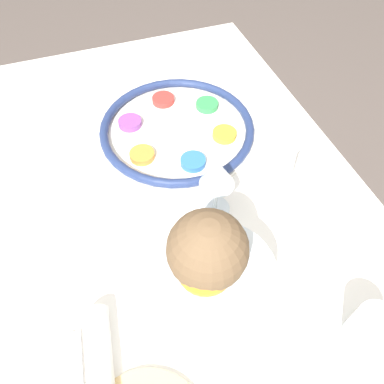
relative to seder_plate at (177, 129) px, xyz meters
name	(u,v)px	position (x,y,z in m)	size (l,w,h in m)	color
ground_plane	(186,366)	(0.32, -0.10, -0.76)	(8.00, 8.00, 0.00)	#564C47
dining_table	(185,330)	(0.32, -0.10, -0.39)	(1.49, 0.84, 0.75)	white
seder_plate	(177,129)	(0.00, 0.00, 0.00)	(0.36, 0.36, 0.03)	silver
wine_glass	(217,176)	(0.23, 0.00, 0.09)	(0.07, 0.07, 0.14)	silver
fruit_stand	(215,279)	(0.41, -0.07, 0.08)	(0.18, 0.18, 0.12)	silver
orange_fruit	(205,266)	(0.41, -0.09, 0.14)	(0.08, 0.08, 0.08)	orange
coconut	(208,249)	(0.40, -0.08, 0.16)	(0.11, 0.11, 0.11)	brown
napkin_roll	(100,371)	(0.45, -0.27, 0.00)	(0.19, 0.06, 0.04)	white
cup_mid	(371,330)	(0.54, 0.13, 0.02)	(0.07, 0.07, 0.08)	silver
cup_far	(311,171)	(0.23, 0.21, 0.02)	(0.07, 0.07, 0.08)	silver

